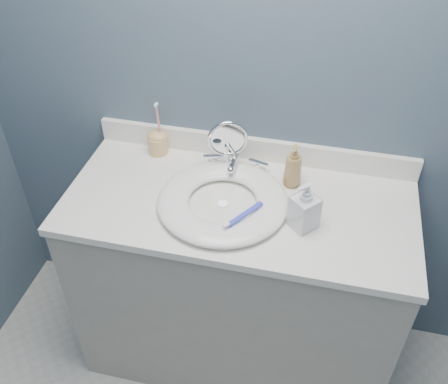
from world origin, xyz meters
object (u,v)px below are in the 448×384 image
(makeup_mirror, at_px, (228,145))
(toothbrush_holder, at_px, (158,142))
(soap_bottle_clear, at_px, (305,205))
(soap_bottle_amber, at_px, (293,166))

(makeup_mirror, relative_size, toothbrush_holder, 0.98)
(makeup_mirror, xyz_separation_m, soap_bottle_clear, (0.30, -0.23, -0.03))
(soap_bottle_clear, bearing_deg, makeup_mirror, -175.12)
(soap_bottle_amber, bearing_deg, makeup_mirror, 174.66)
(soap_bottle_clear, height_order, toothbrush_holder, toothbrush_holder)
(soap_bottle_amber, xyz_separation_m, soap_bottle_clear, (0.06, -0.20, 0.00))
(toothbrush_holder, bearing_deg, soap_bottle_clear, -25.49)
(makeup_mirror, xyz_separation_m, toothbrush_holder, (-0.29, 0.05, -0.07))
(soap_bottle_clear, bearing_deg, toothbrush_holder, -163.56)
(makeup_mirror, bearing_deg, soap_bottle_amber, -22.69)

